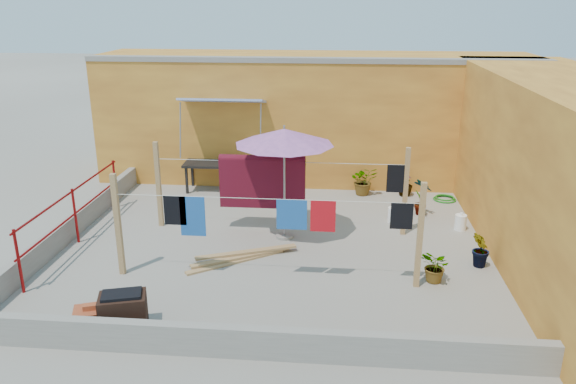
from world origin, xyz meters
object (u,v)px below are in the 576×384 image
object	(u,v)px
patio_umbrella	(284,137)
water_jug_a	(393,215)
water_jug_b	(460,222)
outdoor_table	(216,165)
green_hose	(445,199)
brazier	(123,312)
white_basin	(250,337)
plant_back_a	(364,180)
brick_stack	(93,320)

from	to	relation	value
patio_umbrella	water_jug_a	size ratio (longest dim) A/B	6.00
water_jug_b	outdoor_table	bearing A→B (deg)	159.58
patio_umbrella	green_hose	world-z (taller)	patio_umbrella
outdoor_table	brazier	distance (m)	6.31
water_jug_b	green_hose	bearing A→B (deg)	90.00
patio_umbrella	green_hose	size ratio (longest dim) A/B	4.26
water_jug_b	white_basin	bearing A→B (deg)	-130.42
green_hose	plant_back_a	xyz separation A→B (m)	(-1.91, 0.23, 0.32)
water_jug_b	plant_back_a	bearing A→B (deg)	132.81
water_jug_a	green_hose	distance (m)	2.05
water_jug_b	green_hose	world-z (taller)	water_jug_b
brazier	white_basin	world-z (taller)	brazier
outdoor_table	water_jug_b	size ratio (longest dim) A/B	4.19
brick_stack	green_hose	xyz separation A→B (m)	(5.93, 6.17, -0.16)
brick_stack	plant_back_a	xyz separation A→B (m)	(4.02, 6.40, 0.16)
brazier	green_hose	size ratio (longest dim) A/B	1.40
brazier	patio_umbrella	bearing A→B (deg)	60.71
outdoor_table	green_hose	distance (m)	5.58
brazier	green_hose	world-z (taller)	brazier
patio_umbrella	water_jug_b	xyz separation A→B (m)	(3.56, 0.74, -1.88)
patio_umbrella	brick_stack	size ratio (longest dim) A/B	3.76
outdoor_table	plant_back_a	bearing A→B (deg)	-0.00
patio_umbrella	plant_back_a	distance (m)	3.67
water_jug_b	brazier	bearing A→B (deg)	-142.51
patio_umbrella	water_jug_a	distance (m)	3.08
plant_back_a	outdoor_table	bearing A→B (deg)	180.00
brick_stack	plant_back_a	world-z (taller)	plant_back_a
brick_stack	green_hose	world-z (taller)	brick_stack
brazier	water_jug_a	world-z (taller)	brazier
outdoor_table	water_jug_b	distance (m)	5.93
patio_umbrella	plant_back_a	world-z (taller)	patio_umbrella
green_hose	brick_stack	bearing A→B (deg)	-133.88
brick_stack	white_basin	distance (m)	2.24
green_hose	plant_back_a	size ratio (longest dim) A/B	0.75
white_basin	plant_back_a	world-z (taller)	plant_back_a
brazier	plant_back_a	distance (m)	7.26
patio_umbrella	brazier	size ratio (longest dim) A/B	3.05
brick_stack	brazier	xyz separation A→B (m)	(0.41, 0.10, 0.09)
white_basin	patio_umbrella	bearing A→B (deg)	87.91
brazier	water_jug_b	world-z (taller)	brazier
white_basin	water_jug_b	world-z (taller)	water_jug_b
white_basin	water_jug_b	bearing A→B (deg)	49.58
plant_back_a	green_hose	bearing A→B (deg)	-7.00
outdoor_table	green_hose	bearing A→B (deg)	-2.42
outdoor_table	water_jug_b	xyz separation A→B (m)	(5.54, -2.06, -0.48)
outdoor_table	brick_stack	bearing A→B (deg)	-93.50
water_jug_a	water_jug_b	world-z (taller)	water_jug_a
brazier	water_jug_b	xyz separation A→B (m)	(5.52, 4.24, -0.12)
white_basin	brick_stack	bearing A→B (deg)	180.00
outdoor_table	plant_back_a	xyz separation A→B (m)	(3.63, -0.00, -0.29)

